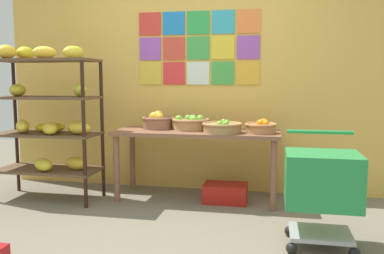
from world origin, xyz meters
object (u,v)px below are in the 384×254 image
(banana_shelf_unit, at_px, (47,111))
(fruit_basket_centre, at_px, (222,127))
(fruit_basket_back_left, at_px, (191,123))
(produce_crate_under_table, at_px, (225,193))
(fruit_basket_left, at_px, (261,127))
(fruit_basket_right, at_px, (158,121))
(shopping_cart, at_px, (322,183))
(display_table, at_px, (197,139))

(banana_shelf_unit, relative_size, fruit_basket_centre, 4.01)
(fruit_basket_back_left, xyz_separation_m, produce_crate_under_table, (0.38, -0.12, -0.69))
(fruit_basket_back_left, bearing_deg, produce_crate_under_table, -17.68)
(fruit_basket_left, height_order, produce_crate_under_table, fruit_basket_left)
(fruit_basket_right, height_order, fruit_basket_back_left, fruit_basket_right)
(fruit_basket_left, relative_size, produce_crate_under_table, 0.71)
(banana_shelf_unit, relative_size, fruit_basket_right, 4.71)
(shopping_cart, bearing_deg, display_table, 131.18)
(fruit_basket_left, relative_size, fruit_basket_right, 0.93)
(fruit_basket_left, height_order, fruit_basket_back_left, fruit_basket_back_left)
(banana_shelf_unit, xyz_separation_m, produce_crate_under_table, (1.79, 0.25, -0.82))
(fruit_basket_centre, xyz_separation_m, fruit_basket_back_left, (-0.35, 0.18, 0.01))
(shopping_cart, bearing_deg, fruit_basket_back_left, 130.95)
(banana_shelf_unit, xyz_separation_m, display_table, (1.49, 0.29, -0.29))
(produce_crate_under_table, bearing_deg, shopping_cart, -50.02)
(display_table, bearing_deg, banana_shelf_unit, -168.90)
(fruit_basket_centre, xyz_separation_m, fruit_basket_right, (-0.71, 0.20, 0.03))
(fruit_basket_back_left, distance_m, shopping_cart, 1.64)
(display_table, distance_m, shopping_cart, 1.51)
(fruit_basket_right, distance_m, fruit_basket_back_left, 0.36)
(fruit_basket_centre, bearing_deg, shopping_cart, -47.11)
(produce_crate_under_table, bearing_deg, fruit_basket_left, -3.37)
(display_table, xyz_separation_m, fruit_basket_left, (0.65, -0.06, 0.15))
(display_table, height_order, fruit_basket_centre, fruit_basket_centre)
(fruit_basket_right, distance_m, produce_crate_under_table, 1.03)
(banana_shelf_unit, distance_m, fruit_basket_back_left, 1.46)
(banana_shelf_unit, bearing_deg, fruit_basket_left, 6.10)
(fruit_basket_left, bearing_deg, shopping_cart, -63.72)
(fruit_basket_right, relative_size, fruit_basket_back_left, 0.86)
(shopping_cart, bearing_deg, fruit_basket_left, 109.69)
(produce_crate_under_table, bearing_deg, fruit_basket_back_left, 162.32)
(banana_shelf_unit, height_order, display_table, banana_shelf_unit)
(shopping_cart, bearing_deg, fruit_basket_right, 137.97)
(produce_crate_under_table, bearing_deg, fruit_basket_right, 169.55)
(fruit_basket_right, height_order, shopping_cart, fruit_basket_right)
(produce_crate_under_table, bearing_deg, fruit_basket_centre, -114.60)
(banana_shelf_unit, height_order, fruit_basket_right, banana_shelf_unit)
(display_table, xyz_separation_m, fruit_basket_right, (-0.44, 0.09, 0.17))
(fruit_basket_centre, bearing_deg, produce_crate_under_table, 65.40)
(produce_crate_under_table, distance_m, shopping_cart, 1.32)
(banana_shelf_unit, relative_size, display_table, 0.94)
(display_table, height_order, produce_crate_under_table, display_table)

